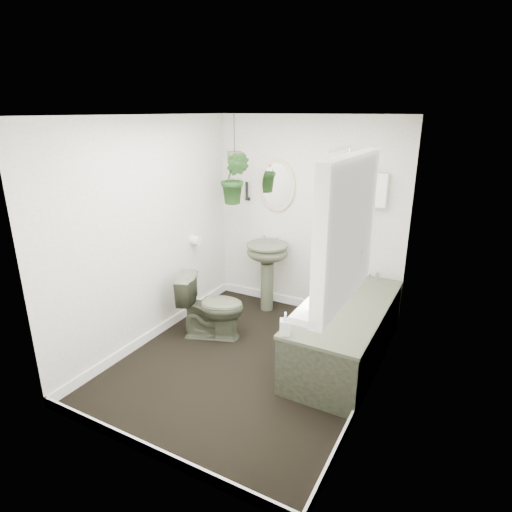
% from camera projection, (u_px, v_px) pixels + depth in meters
% --- Properties ---
extents(floor, '(2.30, 2.80, 0.02)m').
position_uv_depth(floor, '(249.00, 362.00, 4.20)').
color(floor, black).
rests_on(floor, ground).
extents(ceiling, '(2.30, 2.80, 0.02)m').
position_uv_depth(ceiling, '(247.00, 114.00, 3.45)').
color(ceiling, white).
rests_on(ceiling, ground).
extents(wall_back, '(2.30, 0.02, 2.30)m').
position_uv_depth(wall_back, '(307.00, 217.00, 5.00)').
color(wall_back, white).
rests_on(wall_back, ground).
extents(wall_front, '(2.30, 0.02, 2.30)m').
position_uv_depth(wall_front, '(137.00, 312.00, 2.65)').
color(wall_front, white).
rests_on(wall_front, ground).
extents(wall_left, '(0.02, 2.80, 2.30)m').
position_uv_depth(wall_left, '(149.00, 233.00, 4.34)').
color(wall_left, white).
rests_on(wall_left, ground).
extents(wall_right, '(0.02, 2.80, 2.30)m').
position_uv_depth(wall_right, '(379.00, 272.00, 3.30)').
color(wall_right, white).
rests_on(wall_right, ground).
extents(skirting, '(2.30, 2.80, 0.10)m').
position_uv_depth(skirting, '(249.00, 357.00, 4.18)').
color(skirting, white).
rests_on(skirting, floor).
extents(bathtub, '(0.72, 1.72, 0.58)m').
position_uv_depth(bathtub, '(345.00, 332.00, 4.16)').
color(bathtub, '#484D39').
rests_on(bathtub, floor).
extents(bath_screen, '(0.04, 0.72, 1.40)m').
position_uv_depth(bath_screen, '(335.00, 219.00, 4.39)').
color(bath_screen, silver).
rests_on(bath_screen, bathtub).
extents(shower_box, '(0.20, 0.10, 0.35)m').
position_uv_depth(shower_box, '(378.00, 190.00, 4.45)').
color(shower_box, white).
rests_on(shower_box, wall_back).
extents(oval_mirror, '(0.46, 0.03, 0.62)m').
position_uv_depth(oval_mirror, '(277.00, 185.00, 5.02)').
color(oval_mirror, '#D0B493').
rests_on(oval_mirror, wall_back).
extents(wall_sconce, '(0.04, 0.04, 0.22)m').
position_uv_depth(wall_sconce, '(247.00, 191.00, 5.23)').
color(wall_sconce, black).
rests_on(wall_sconce, wall_back).
extents(toilet_roll_holder, '(0.11, 0.11, 0.11)m').
position_uv_depth(toilet_roll_holder, '(195.00, 240.00, 4.98)').
color(toilet_roll_holder, white).
rests_on(toilet_roll_holder, wall_left).
extents(window_recess, '(0.08, 1.00, 0.90)m').
position_uv_depth(window_recess, '(348.00, 230.00, 2.59)').
color(window_recess, white).
rests_on(window_recess, wall_right).
extents(window_sill, '(0.18, 1.00, 0.04)m').
position_uv_depth(window_sill, '(333.00, 291.00, 2.76)').
color(window_sill, white).
rests_on(window_sill, wall_right).
extents(window_blinds, '(0.01, 0.86, 0.76)m').
position_uv_depth(window_blinds, '(340.00, 229.00, 2.61)').
color(window_blinds, white).
rests_on(window_blinds, wall_right).
extents(toilet, '(0.78, 0.61, 0.70)m').
position_uv_depth(toilet, '(212.00, 306.00, 4.57)').
color(toilet, '#484D39').
rests_on(toilet, floor).
extents(pedestal_sink, '(0.58, 0.52, 0.85)m').
position_uv_depth(pedestal_sink, '(267.00, 277.00, 5.18)').
color(pedestal_sink, '#484D39').
rests_on(pedestal_sink, floor).
extents(sill_plant, '(0.27, 0.24, 0.26)m').
position_uv_depth(sill_plant, '(351.00, 258.00, 2.93)').
color(sill_plant, black).
rests_on(sill_plant, window_sill).
extents(hanging_plant, '(0.38, 0.34, 0.58)m').
position_uv_depth(hanging_plant, '(235.00, 178.00, 4.78)').
color(hanging_plant, black).
rests_on(hanging_plant, ceiling).
extents(soap_bottle, '(0.12, 0.12, 0.20)m').
position_uv_depth(soap_bottle, '(285.00, 324.00, 3.51)').
color(soap_bottle, '#272122').
rests_on(soap_bottle, bathtub).
extents(hanging_pot, '(0.16, 0.16, 0.12)m').
position_uv_depth(hanging_pot, '(235.00, 157.00, 4.70)').
color(hanging_pot, '#4A4335').
rests_on(hanging_pot, ceiling).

